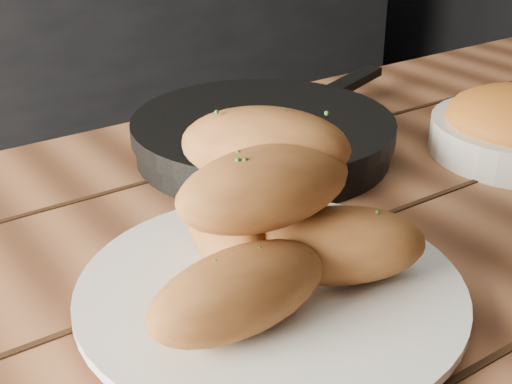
# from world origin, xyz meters

# --- Properties ---
(counter) EXTENTS (2.80, 0.60, 0.90)m
(counter) POSITION_xyz_m (0.00, 1.70, 0.45)
(counter) COLOR black
(counter) RESTS_ON ground
(table) EXTENTS (1.65, 0.95, 0.75)m
(table) POSITION_xyz_m (-0.26, -0.26, 0.66)
(table) COLOR #9F613B
(table) RESTS_ON ground
(plate) EXTENTS (0.30, 0.30, 0.02)m
(plate) POSITION_xyz_m (-0.33, -0.21, 0.76)
(plate) COLOR white
(plate) RESTS_ON table
(bread_rolls) EXTENTS (0.25, 0.21, 0.13)m
(bread_rolls) POSITION_xyz_m (-0.33, -0.21, 0.82)
(bread_rolls) COLOR #A25F2D
(bread_rolls) RESTS_ON plate
(skillet) EXTENTS (0.42, 0.30, 0.05)m
(skillet) POSITION_xyz_m (-0.16, 0.03, 0.77)
(skillet) COLOR black
(skillet) RESTS_ON table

